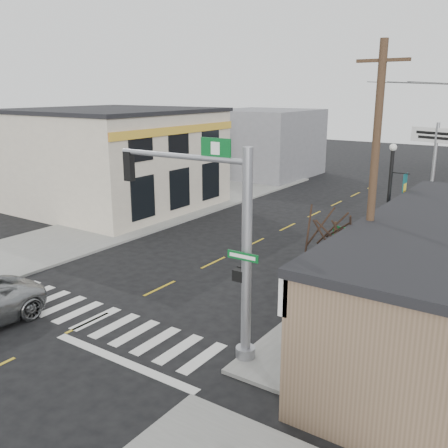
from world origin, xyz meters
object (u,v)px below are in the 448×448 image
Objects in this scene: lamp_post at (390,203)px; utility_pole_near at (372,194)px; guide_sign at (347,243)px; dance_center_sign at (435,152)px; traffic_signal_pole at (224,230)px; fire_hydrant at (333,314)px; bare_tree at (331,220)px.

lamp_post is 6.03m from utility_pole_near.
dance_center_sign reaches higher than guide_sign.
traffic_signal_pole reaches higher than fire_hydrant.
traffic_signal_pole reaches higher than bare_tree.
bare_tree is (2.31, 2.74, 0.05)m from traffic_signal_pole.
bare_tree is at bearing -71.65° from dance_center_sign.
lamp_post is at bearing 75.16° from traffic_signal_pole.
fire_hydrant is at bearing 58.78° from traffic_signal_pole.
guide_sign is at bearing -162.28° from lamp_post.
fire_hydrant is 3.84m from bare_tree.
traffic_signal_pole is 0.71× the size of utility_pole_near.
guide_sign is 4.88m from fire_hydrant.
guide_sign is 6.27m from utility_pole_near.
traffic_signal_pole is 1.05× the size of dance_center_sign.
guide_sign is 0.48× the size of bare_tree.
utility_pole_near reaches higher than traffic_signal_pole.
traffic_signal_pole reaches higher than lamp_post.
dance_center_sign is 14.22m from bare_tree.
traffic_signal_pole is at bearing -130.15° from bare_tree.
lamp_post is 0.62× the size of utility_pole_near.
traffic_signal_pole is at bearing -86.13° from guide_sign.
bare_tree is (0.12, -0.98, 3.71)m from fire_hydrant.
guide_sign is 9.38m from dance_center_sign.
bare_tree is 1.54m from utility_pole_near.
lamp_post is at bearing 106.79° from utility_pole_near.
lamp_post is at bearing 89.88° from bare_tree.
dance_center_sign is 13.46m from utility_pole_near.
utility_pole_near is (1.14, -0.21, 4.56)m from fire_hydrant.
lamp_post is (2.33, 9.27, -0.58)m from traffic_signal_pole.
traffic_signal_pole is at bearing -120.48° from fire_hydrant.
bare_tree is at bearing -136.04° from utility_pole_near.
fire_hydrant is at bearing 96.95° from bare_tree.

